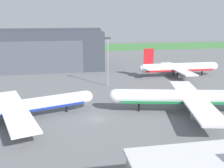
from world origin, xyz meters
name	(u,v)px	position (x,y,z in m)	size (l,w,h in m)	color
ground_plane	(97,119)	(0.00, 0.00, 0.00)	(440.00, 440.00, 0.00)	slate
grass_field_strip	(73,48)	(0.00, 173.46, 0.04)	(440.00, 56.00, 0.08)	#427D3F
maintenance_hangar	(15,50)	(-34.39, 81.67, 10.30)	(93.31, 36.19, 21.52)	#383D47
airliner_near_left	(191,98)	(28.09, 0.74, 4.54)	(47.63, 41.97, 14.27)	white
airliner_far_right	(179,68)	(45.26, 46.83, 4.15)	(39.37, 32.13, 13.60)	silver
airliner_near_right	(17,108)	(-21.73, 3.19, 3.69)	(42.60, 37.17, 12.39)	white
apron_light_mast	(108,58)	(8.91, 35.19, 11.62)	(2.40, 0.50, 19.94)	#99999E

